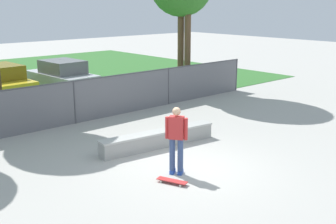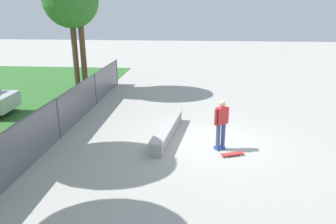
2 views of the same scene
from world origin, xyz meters
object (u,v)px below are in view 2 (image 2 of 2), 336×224
(skateboard, at_px, (232,154))
(concrete_ledge, at_px, (168,130))
(tree_mid, at_px, (70,1))
(skateboarder, at_px, (221,123))

(skateboard, bearing_deg, concrete_ledge, 56.42)
(concrete_ledge, xyz_separation_m, tree_mid, (6.61, 6.00, 4.96))
(tree_mid, bearing_deg, skateboard, -134.35)
(skateboard, xyz_separation_m, tree_mid, (8.18, 8.37, 5.15))
(concrete_ledge, height_order, skateboard, concrete_ledge)
(skateboard, height_order, tree_mid, tree_mid)
(skateboard, bearing_deg, tree_mid, 45.65)
(skateboard, relative_size, tree_mid, 0.12)
(skateboarder, xyz_separation_m, skateboard, (-0.50, -0.39, -0.94))
(skateboarder, bearing_deg, skateboard, -142.22)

